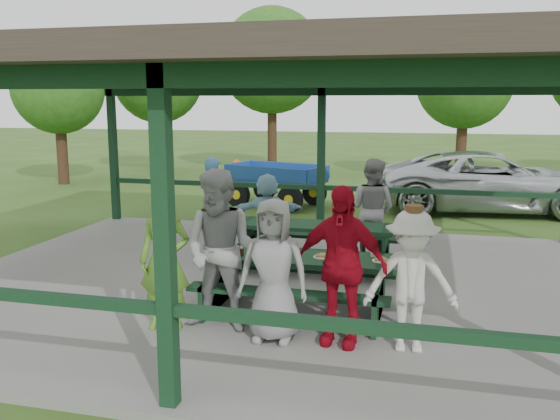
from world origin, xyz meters
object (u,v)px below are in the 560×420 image
(spectator_blue, at_px, (213,200))
(farm_trailer, at_px, (277,184))
(contestant_red, at_px, (340,265))
(picnic_table_near, at_px, (296,277))
(spectator_lblue, at_px, (267,213))
(pickup_truck, at_px, (490,182))
(contestant_white_fedora, at_px, (411,281))
(picnic_table_far, at_px, (314,241))
(contestant_grey_left, at_px, (222,251))
(contestant_green, at_px, (165,261))
(spectator_grey, at_px, (372,209))
(contestant_grey_mid, at_px, (273,270))

(spectator_blue, height_order, farm_trailer, spectator_blue)
(contestant_red, xyz_separation_m, spectator_blue, (-3.06, 4.22, -0.07))
(picnic_table_near, distance_m, spectator_blue, 4.14)
(spectator_lblue, bearing_deg, pickup_truck, -148.35)
(pickup_truck, bearing_deg, contestant_white_fedora, 163.69)
(picnic_table_far, xyz_separation_m, contestant_grey_left, (-0.57, -2.79, 0.49))
(spectator_blue, bearing_deg, spectator_lblue, 174.96)
(picnic_table_far, height_order, contestant_green, contestant_green)
(picnic_table_near, height_order, contestant_green, contestant_green)
(spectator_blue, bearing_deg, spectator_grey, -173.58)
(contestant_green, relative_size, spectator_blue, 1.01)
(contestant_red, xyz_separation_m, contestant_white_fedora, (0.77, -0.01, -0.12))
(picnic_table_far, height_order, spectator_blue, spectator_blue)
(contestant_red, height_order, farm_trailer, contestant_red)
(contestant_grey_left, relative_size, pickup_truck, 0.35)
(spectator_grey, relative_size, farm_trailer, 0.50)
(contestant_grey_mid, bearing_deg, pickup_truck, 70.79)
(contestant_green, xyz_separation_m, contestant_grey_left, (0.67, 0.13, 0.13))
(picnic_table_near, distance_m, contestant_grey_left, 1.18)
(pickup_truck, bearing_deg, contestant_red, 159.23)
(picnic_table_far, distance_m, spectator_grey, 1.28)
(contestant_grey_mid, relative_size, pickup_truck, 0.30)
(spectator_grey, bearing_deg, pickup_truck, -93.76)
(picnic_table_near, relative_size, contestant_grey_left, 1.28)
(picnic_table_far, relative_size, spectator_blue, 1.59)
(contestant_green, distance_m, farm_trailer, 9.07)
(farm_trailer, bearing_deg, contestant_red, -54.77)
(contestant_grey_mid, height_order, spectator_blue, spectator_blue)
(contestant_grey_left, xyz_separation_m, contestant_white_fedora, (2.19, -0.07, -0.18))
(contestant_green, distance_m, contestant_white_fedora, 2.85)
(contestant_red, bearing_deg, picnic_table_far, 114.77)
(contestant_grey_mid, height_order, spectator_lblue, contestant_grey_mid)
(spectator_lblue, bearing_deg, contestant_red, 95.23)
(picnic_table_near, distance_m, contestant_white_fedora, 1.72)
(picnic_table_near, distance_m, contestant_green, 1.71)
(contestant_white_fedora, bearing_deg, contestant_green, 175.67)
(pickup_truck, distance_m, farm_trailer, 5.50)
(contestant_green, height_order, spectator_lblue, contestant_green)
(contestant_grey_left, xyz_separation_m, spectator_lblue, (-0.46, 3.71, -0.25))
(contestant_grey_left, bearing_deg, spectator_grey, 73.37)
(picnic_table_near, height_order, contestant_grey_mid, contestant_grey_mid)
(farm_trailer, bearing_deg, contestant_green, -67.47)
(picnic_table_far, bearing_deg, contestant_grey_mid, -88.12)
(contestant_grey_left, bearing_deg, spectator_lblue, 101.38)
(farm_trailer, bearing_deg, picnic_table_near, -57.33)
(contestant_white_fedora, relative_size, spectator_blue, 0.98)
(contestant_red, relative_size, farm_trailer, 0.52)
(picnic_table_near, xyz_separation_m, spectator_lblue, (-1.19, 2.93, 0.24))
(spectator_blue, distance_m, pickup_truck, 7.61)
(picnic_table_near, bearing_deg, contestant_grey_left, -132.76)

